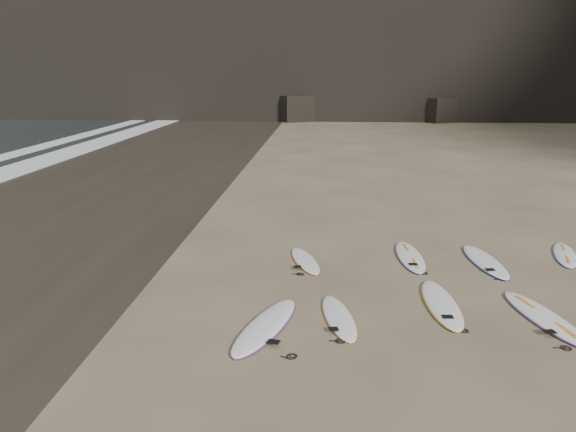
{
  "coord_description": "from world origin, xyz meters",
  "views": [
    {
      "loc": [
        -2.84,
        -11.38,
        4.95
      ],
      "look_at": [
        -3.71,
        1.77,
        1.5
      ],
      "focal_mm": 35.0,
      "sensor_mm": 36.0,
      "label": 1
    }
  ],
  "objects_px": {
    "surfboard_3": "(544,317)",
    "surfboard_5": "(305,260)",
    "surfboard_7": "(485,261)",
    "surfboard_2": "(441,303)",
    "surfboard_6": "(410,256)",
    "surfboard_8": "(565,254)",
    "surfboard_1": "(339,317)",
    "surfboard_0": "(265,325)"
  },
  "relations": [
    {
      "from": "surfboard_3",
      "to": "surfboard_7",
      "type": "xyz_separation_m",
      "value": [
        -0.26,
        3.46,
        -0.0
      ]
    },
    {
      "from": "surfboard_3",
      "to": "surfboard_7",
      "type": "bearing_deg",
      "value": 80.68
    },
    {
      "from": "surfboard_1",
      "to": "surfboard_2",
      "type": "xyz_separation_m",
      "value": [
        2.23,
        0.82,
        0.01
      ]
    },
    {
      "from": "surfboard_3",
      "to": "surfboard_8",
      "type": "distance_m",
      "value": 4.66
    },
    {
      "from": "surfboard_2",
      "to": "surfboard_5",
      "type": "xyz_separation_m",
      "value": [
        -3.05,
        2.67,
        -0.01
      ]
    },
    {
      "from": "surfboard_3",
      "to": "surfboard_6",
      "type": "xyz_separation_m",
      "value": [
        -2.19,
        3.72,
        -0.0
      ]
    },
    {
      "from": "surfboard_7",
      "to": "surfboard_0",
      "type": "bearing_deg",
      "value": -147.78
    },
    {
      "from": "surfboard_1",
      "to": "surfboard_5",
      "type": "relative_size",
      "value": 1.02
    },
    {
      "from": "surfboard_0",
      "to": "surfboard_5",
      "type": "xyz_separation_m",
      "value": [
        0.64,
        4.0,
        -0.01
      ]
    },
    {
      "from": "surfboard_5",
      "to": "surfboard_6",
      "type": "xyz_separation_m",
      "value": [
        2.83,
        0.49,
        0.01
      ]
    },
    {
      "from": "surfboard_8",
      "to": "surfboard_6",
      "type": "bearing_deg",
      "value": -158.06
    },
    {
      "from": "surfboard_2",
      "to": "surfboard_5",
      "type": "bearing_deg",
      "value": 136.97
    },
    {
      "from": "surfboard_1",
      "to": "surfboard_6",
      "type": "xyz_separation_m",
      "value": [
        2.01,
        3.98,
        0.01
      ]
    },
    {
      "from": "surfboard_3",
      "to": "surfboard_5",
      "type": "relative_size",
      "value": 1.25
    },
    {
      "from": "surfboard_0",
      "to": "surfboard_3",
      "type": "xyz_separation_m",
      "value": [
        5.65,
        0.77,
        -0.0
      ]
    },
    {
      "from": "surfboard_3",
      "to": "surfboard_5",
      "type": "height_order",
      "value": "surfboard_3"
    },
    {
      "from": "surfboard_2",
      "to": "surfboard_7",
      "type": "bearing_deg",
      "value": 57.76
    },
    {
      "from": "surfboard_0",
      "to": "surfboard_7",
      "type": "height_order",
      "value": "same"
    },
    {
      "from": "surfboard_7",
      "to": "surfboard_8",
      "type": "distance_m",
      "value": 2.45
    },
    {
      "from": "surfboard_8",
      "to": "surfboard_1",
      "type": "bearing_deg",
      "value": -128.91
    },
    {
      "from": "surfboard_7",
      "to": "surfboard_2",
      "type": "bearing_deg",
      "value": -126.31
    },
    {
      "from": "surfboard_1",
      "to": "surfboard_5",
      "type": "bearing_deg",
      "value": 92.74
    },
    {
      "from": "surfboard_1",
      "to": "surfboard_5",
      "type": "height_order",
      "value": "surfboard_1"
    },
    {
      "from": "surfboard_5",
      "to": "surfboard_6",
      "type": "relative_size",
      "value": 0.83
    },
    {
      "from": "surfboard_2",
      "to": "surfboard_3",
      "type": "xyz_separation_m",
      "value": [
        1.96,
        -0.56,
        0.0
      ]
    },
    {
      "from": "surfboard_7",
      "to": "surfboard_8",
      "type": "bearing_deg",
      "value": 11.09
    },
    {
      "from": "surfboard_0",
      "to": "surfboard_7",
      "type": "bearing_deg",
      "value": 55.18
    },
    {
      "from": "surfboard_1",
      "to": "surfboard_7",
      "type": "xyz_separation_m",
      "value": [
        3.93,
        3.71,
        0.01
      ]
    },
    {
      "from": "surfboard_3",
      "to": "surfboard_8",
      "type": "height_order",
      "value": "surfboard_3"
    },
    {
      "from": "surfboard_6",
      "to": "surfboard_7",
      "type": "relative_size",
      "value": 0.97
    },
    {
      "from": "surfboard_5",
      "to": "surfboard_0",
      "type": "bearing_deg",
      "value": -115.12
    },
    {
      "from": "surfboard_3",
      "to": "surfboard_5",
      "type": "bearing_deg",
      "value": 133.55
    },
    {
      "from": "surfboard_0",
      "to": "surfboard_2",
      "type": "height_order",
      "value": "surfboard_0"
    },
    {
      "from": "surfboard_5",
      "to": "surfboard_8",
      "type": "bearing_deg",
      "value": -8.45
    },
    {
      "from": "surfboard_2",
      "to": "surfboard_5",
      "type": "height_order",
      "value": "surfboard_2"
    },
    {
      "from": "surfboard_1",
      "to": "surfboard_8",
      "type": "xyz_separation_m",
      "value": [
        6.27,
        4.43,
        0.0
      ]
    },
    {
      "from": "surfboard_7",
      "to": "surfboard_6",
      "type": "bearing_deg",
      "value": 166.38
    },
    {
      "from": "surfboard_1",
      "to": "surfboard_7",
      "type": "height_order",
      "value": "surfboard_7"
    },
    {
      "from": "surfboard_1",
      "to": "surfboard_3",
      "type": "distance_m",
      "value": 4.2
    },
    {
      "from": "surfboard_1",
      "to": "surfboard_3",
      "type": "xyz_separation_m",
      "value": [
        4.19,
        0.25,
        0.01
      ]
    },
    {
      "from": "surfboard_1",
      "to": "surfboard_3",
      "type": "relative_size",
      "value": 0.81
    },
    {
      "from": "surfboard_0",
      "to": "surfboard_6",
      "type": "xyz_separation_m",
      "value": [
        3.47,
        4.49,
        -0.0
      ]
    }
  ]
}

